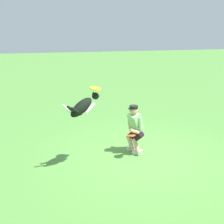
{
  "coord_description": "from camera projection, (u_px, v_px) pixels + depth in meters",
  "views": [
    {
      "loc": [
        2.22,
        6.43,
        3.26
      ],
      "look_at": [
        0.73,
        -0.13,
        1.22
      ],
      "focal_mm": 46.14,
      "sensor_mm": 36.0,
      "label": 1
    }
  ],
  "objects": [
    {
      "name": "frisbee_flying",
      "position": [
        95.0,
        88.0,
        6.7
      ],
      "size": [
        0.34,
        0.33,
        0.08
      ],
      "primitive_type": "cylinder",
      "rotation": [
        0.18,
        -0.05,
        4.37
      ],
      "color": "yellow"
    },
    {
      "name": "ground_plane",
      "position": [
        141.0,
        157.0,
        7.42
      ],
      "size": [
        60.0,
        60.0,
        0.0
      ],
      "primitive_type": "plane",
      "color": "#518B3C"
    },
    {
      "name": "person",
      "position": [
        135.0,
        127.0,
        7.5
      ],
      "size": [
        0.53,
        0.68,
        1.29
      ],
      "rotation": [
        0.0,
        0.0,
        0.33
      ],
      "color": "silver",
      "rests_on": "ground_plane"
    },
    {
      "name": "frisbee_held",
      "position": [
        131.0,
        136.0,
        7.18
      ],
      "size": [
        0.33,
        0.32,
        0.09
      ],
      "primitive_type": "cylinder",
      "rotation": [
        -0.14,
        -0.16,
        2.52
      ],
      "color": "#F55B24",
      "rests_on": "person"
    },
    {
      "name": "dog",
      "position": [
        83.0,
        106.0,
        6.61
      ],
      "size": [
        0.96,
        0.6,
        0.58
      ],
      "rotation": [
        0.0,
        0.0,
        3.66
      ],
      "color": "black"
    }
  ]
}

